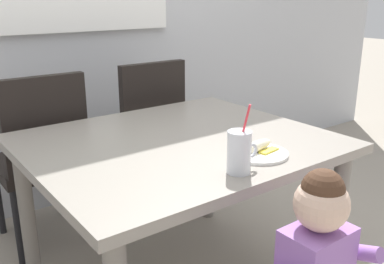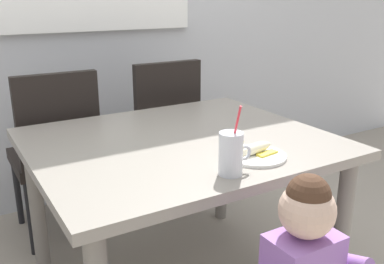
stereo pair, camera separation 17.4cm
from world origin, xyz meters
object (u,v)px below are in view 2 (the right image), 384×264
Objects in this scene: dining_table at (180,159)px; dining_chair_right at (160,127)px; snack_plate at (256,156)px; milk_cup at (231,156)px; dining_chair_left at (56,147)px; peeled_banana at (255,149)px.

dining_chair_right is at bearing 69.54° from dining_table.
dining_chair_right reaches higher than snack_plate.
milk_cup is at bearing 74.72° from dining_chair_right.
dining_table is at bearing 69.54° from dining_chair_right.
dining_chair_left is 1.23m from milk_cup.
dining_chair_right is (0.29, 0.78, -0.10)m from dining_table.
dining_chair_left reaches higher than dining_table.
dining_chair_right is 4.17× the size of snack_plate.
snack_plate is (0.14, -0.34, 0.10)m from dining_table.
peeled_banana is (0.18, 0.09, -0.04)m from milk_cup.
peeled_banana is at bearing 82.36° from dining_chair_right.
peeled_banana is at bearing 71.38° from snack_plate.
dining_chair_right is 1.27m from milk_cup.
milk_cup is 0.20m from peeled_banana.
milk_cup reaches higher than dining_chair_right.
dining_chair_left is 4.17× the size of snack_plate.
peeled_banana is (0.14, -0.33, 0.13)m from dining_table.
dining_table is 0.84m from dining_chair_right.
dining_table is at bearing 84.90° from milk_cup.
peeled_banana is at bearing 26.88° from milk_cup.
dining_chair_right is 1.14m from peeled_banana.
dining_chair_left is 0.65m from dining_chair_right.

